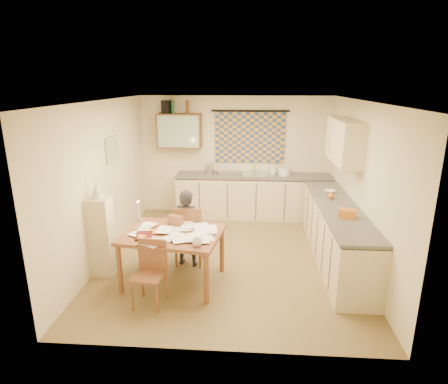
# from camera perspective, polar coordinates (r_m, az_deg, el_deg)

# --- Properties ---
(floor) EXTENTS (4.00, 4.50, 0.02)m
(floor) POSITION_cam_1_polar(r_m,az_deg,el_deg) (6.26, 0.80, -9.92)
(floor) COLOR brown
(floor) RESTS_ON ground
(ceiling) EXTENTS (4.00, 4.50, 0.02)m
(ceiling) POSITION_cam_1_polar(r_m,az_deg,el_deg) (5.61, 0.91, 13.81)
(ceiling) COLOR white
(ceiling) RESTS_ON floor
(wall_back) EXTENTS (4.00, 0.02, 2.50)m
(wall_back) POSITION_cam_1_polar(r_m,az_deg,el_deg) (8.01, 1.75, 5.50)
(wall_back) COLOR beige
(wall_back) RESTS_ON floor
(wall_front) EXTENTS (4.00, 0.02, 2.50)m
(wall_front) POSITION_cam_1_polar(r_m,az_deg,el_deg) (3.68, -1.12, -7.92)
(wall_front) COLOR beige
(wall_front) RESTS_ON floor
(wall_left) EXTENTS (0.02, 4.50, 2.50)m
(wall_left) POSITION_cam_1_polar(r_m,az_deg,el_deg) (6.24, -17.91, 1.56)
(wall_left) COLOR beige
(wall_left) RESTS_ON floor
(wall_right) EXTENTS (0.02, 4.50, 2.50)m
(wall_right) POSITION_cam_1_polar(r_m,az_deg,el_deg) (6.05, 20.24, 0.86)
(wall_right) COLOR beige
(wall_right) RESTS_ON floor
(window_blind) EXTENTS (1.45, 0.03, 1.05)m
(window_blind) POSITION_cam_1_polar(r_m,az_deg,el_deg) (7.90, 3.96, 8.26)
(window_blind) COLOR navy
(window_blind) RESTS_ON wall_back
(curtain_rod) EXTENTS (1.60, 0.04, 0.04)m
(curtain_rod) POSITION_cam_1_polar(r_m,az_deg,el_deg) (7.82, 4.04, 12.23)
(curtain_rod) COLOR black
(curtain_rod) RESTS_ON wall_back
(wall_cabinet) EXTENTS (0.90, 0.34, 0.70)m
(wall_cabinet) POSITION_cam_1_polar(r_m,az_deg,el_deg) (7.87, -6.77, 9.26)
(wall_cabinet) COLOR #58351A
(wall_cabinet) RESTS_ON wall_back
(wall_cabinet_glass) EXTENTS (0.84, 0.02, 0.64)m
(wall_cabinet_glass) POSITION_cam_1_polar(r_m,az_deg,el_deg) (7.71, -7.01, 9.10)
(wall_cabinet_glass) COLOR #99B2A5
(wall_cabinet_glass) RESTS_ON wall_back
(upper_cabinet_right) EXTENTS (0.34, 1.30, 0.70)m
(upper_cabinet_right) POSITION_cam_1_polar(r_m,az_deg,el_deg) (6.40, 17.89, 7.41)
(upper_cabinet_right) COLOR beige
(upper_cabinet_right) RESTS_ON wall_right
(framed_print) EXTENTS (0.04, 0.50, 0.40)m
(framed_print) POSITION_cam_1_polar(r_m,az_deg,el_deg) (6.50, -16.65, 6.30)
(framed_print) COLOR beige
(framed_print) RESTS_ON wall_left
(print_canvas) EXTENTS (0.01, 0.42, 0.32)m
(print_canvas) POSITION_cam_1_polar(r_m,az_deg,el_deg) (6.49, -16.44, 6.31)
(print_canvas) COLOR beige
(print_canvas) RESTS_ON wall_left
(counter_back) EXTENTS (3.30, 0.62, 0.92)m
(counter_back) POSITION_cam_1_polar(r_m,az_deg,el_deg) (7.90, 4.87, -0.68)
(counter_back) COLOR beige
(counter_back) RESTS_ON floor
(counter_right) EXTENTS (0.62, 2.95, 0.92)m
(counter_right) POSITION_cam_1_polar(r_m,az_deg,el_deg) (6.22, 16.75, -6.17)
(counter_right) COLOR beige
(counter_right) RESTS_ON floor
(stove) EXTENTS (0.58, 0.58, 0.90)m
(stove) POSITION_cam_1_polar(r_m,az_deg,el_deg) (5.21, 19.44, -11.02)
(stove) COLOR white
(stove) RESTS_ON floor
(sink) EXTENTS (0.57, 0.47, 0.10)m
(sink) POSITION_cam_1_polar(r_m,az_deg,el_deg) (7.78, 4.86, 2.34)
(sink) COLOR silver
(sink) RESTS_ON counter_back
(tap) EXTENTS (0.04, 0.04, 0.28)m
(tap) POSITION_cam_1_polar(r_m,az_deg,el_deg) (7.91, 4.62, 3.92)
(tap) COLOR silver
(tap) RESTS_ON counter_back
(dish_rack) EXTENTS (0.42, 0.39, 0.06)m
(dish_rack) POSITION_cam_1_polar(r_m,az_deg,el_deg) (7.78, 0.29, 2.92)
(dish_rack) COLOR silver
(dish_rack) RESTS_ON counter_back
(kettle) EXTENTS (0.22, 0.22, 0.24)m
(kettle) POSITION_cam_1_polar(r_m,az_deg,el_deg) (7.79, -2.20, 3.60)
(kettle) COLOR silver
(kettle) RESTS_ON counter_back
(mixing_bowl) EXTENTS (0.30, 0.30, 0.16)m
(mixing_bowl) POSITION_cam_1_polar(r_m,az_deg,el_deg) (7.78, 9.18, 3.10)
(mixing_bowl) COLOR white
(mixing_bowl) RESTS_ON counter_back
(soap_bottle) EXTENTS (0.11, 0.11, 0.21)m
(soap_bottle) POSITION_cam_1_polar(r_m,az_deg,el_deg) (7.81, 7.43, 3.39)
(soap_bottle) COLOR white
(soap_bottle) RESTS_ON counter_back
(bowl) EXTENTS (0.23, 0.23, 0.05)m
(bowl) POSITION_cam_1_polar(r_m,az_deg,el_deg) (6.74, 15.79, 0.09)
(bowl) COLOR white
(bowl) RESTS_ON counter_right
(orange_bag) EXTENTS (0.26, 0.23, 0.12)m
(orange_bag) POSITION_cam_1_polar(r_m,az_deg,el_deg) (5.58, 18.27, -3.10)
(orange_bag) COLOR orange
(orange_bag) RESTS_ON counter_right
(fruit_orange) EXTENTS (0.10, 0.10, 0.10)m
(fruit_orange) POSITION_cam_1_polar(r_m,az_deg,el_deg) (6.39, 15.98, -0.55)
(fruit_orange) COLOR orange
(fruit_orange) RESTS_ON counter_right
(speaker) EXTENTS (0.21, 0.23, 0.26)m
(speaker) POSITION_cam_1_polar(r_m,az_deg,el_deg) (7.88, -8.70, 12.71)
(speaker) COLOR black
(speaker) RESTS_ON wall_cabinet
(bottle_green) EXTENTS (0.08, 0.08, 0.26)m
(bottle_green) POSITION_cam_1_polar(r_m,az_deg,el_deg) (7.85, -7.82, 12.73)
(bottle_green) COLOR #195926
(bottle_green) RESTS_ON wall_cabinet
(bottle_brown) EXTENTS (0.09, 0.09, 0.26)m
(bottle_brown) POSITION_cam_1_polar(r_m,az_deg,el_deg) (7.80, -5.62, 12.78)
(bottle_brown) COLOR #58351A
(bottle_brown) RESTS_ON wall_cabinet
(dining_table) EXTENTS (1.46, 1.20, 0.75)m
(dining_table) POSITION_cam_1_polar(r_m,az_deg,el_deg) (5.44, -7.70, -9.79)
(dining_table) COLOR brown
(dining_table) RESTS_ON floor
(chair_far) EXTENTS (0.44, 0.44, 0.96)m
(chair_far) POSITION_cam_1_polar(r_m,az_deg,el_deg) (5.97, -5.26, -8.06)
(chair_far) COLOR brown
(chair_far) RESTS_ON floor
(chair_near) EXTENTS (0.43, 0.43, 0.84)m
(chair_near) POSITION_cam_1_polar(r_m,az_deg,el_deg) (5.03, -11.27, -13.82)
(chair_near) COLOR brown
(chair_near) RESTS_ON floor
(person) EXTENTS (0.57, 0.48, 1.22)m
(person) POSITION_cam_1_polar(r_m,az_deg,el_deg) (5.80, -5.67, -5.49)
(person) COLOR black
(person) RESTS_ON floor
(shelf_stand) EXTENTS (0.32, 0.30, 1.18)m
(shelf_stand) POSITION_cam_1_polar(r_m,az_deg,el_deg) (5.80, -18.17, -6.49)
(shelf_stand) COLOR beige
(shelf_stand) RESTS_ON floor
(lampshade) EXTENTS (0.20, 0.20, 0.22)m
(lampshade) POSITION_cam_1_polar(r_m,az_deg,el_deg) (5.57, -18.81, 0.18)
(lampshade) COLOR beige
(lampshade) RESTS_ON shelf_stand
(letter_rack) EXTENTS (0.24, 0.18, 0.16)m
(letter_rack) POSITION_cam_1_polar(r_m,az_deg,el_deg) (5.49, -7.42, -4.35)
(letter_rack) COLOR brown
(letter_rack) RESTS_ON dining_table
(mug) EXTENTS (0.17, 0.17, 0.10)m
(mug) POSITION_cam_1_polar(r_m,az_deg,el_deg) (4.83, -4.11, -7.67)
(mug) COLOR white
(mug) RESTS_ON dining_table
(magazine) EXTENTS (0.32, 0.37, 0.03)m
(magazine) POSITION_cam_1_polar(r_m,az_deg,el_deg) (5.23, -13.31, -6.54)
(magazine) COLOR maroon
(magazine) RESTS_ON dining_table
(book) EXTENTS (0.38, 0.39, 0.02)m
(book) POSITION_cam_1_polar(r_m,az_deg,el_deg) (5.37, -12.32, -5.94)
(book) COLOR orange
(book) RESTS_ON dining_table
(orange_box) EXTENTS (0.14, 0.11, 0.04)m
(orange_box) POSITION_cam_1_polar(r_m,az_deg,el_deg) (5.16, -12.43, -6.75)
(orange_box) COLOR orange
(orange_box) RESTS_ON dining_table
(eyeglasses) EXTENTS (0.13, 0.04, 0.02)m
(eyeglasses) POSITION_cam_1_polar(r_m,az_deg,el_deg) (4.97, -7.48, -7.55)
(eyeglasses) COLOR black
(eyeglasses) RESTS_ON dining_table
(candle_holder) EXTENTS (0.07, 0.07, 0.18)m
(candle_holder) POSITION_cam_1_polar(r_m,az_deg,el_deg) (5.47, -12.66, -4.62)
(candle_holder) COLOR silver
(candle_holder) RESTS_ON dining_table
(candle) EXTENTS (0.02, 0.02, 0.22)m
(candle) POSITION_cam_1_polar(r_m,az_deg,el_deg) (5.41, -12.99, -2.63)
(candle) COLOR white
(candle) RESTS_ON dining_table
(candle_flame) EXTENTS (0.02, 0.02, 0.02)m
(candle_flame) POSITION_cam_1_polar(r_m,az_deg,el_deg) (5.36, -12.86, -1.40)
(candle_flame) COLOR #FFCC66
(candle_flame) RESTS_ON dining_table
(papers) EXTENTS (1.23, 0.96, 0.03)m
(papers) POSITION_cam_1_polar(r_m,az_deg,el_deg) (5.23, -6.38, -6.16)
(papers) COLOR white
(papers) RESTS_ON dining_table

